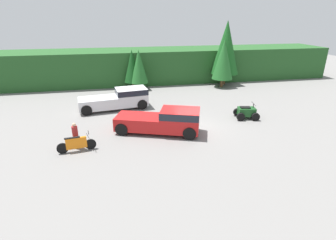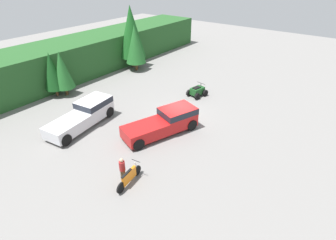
% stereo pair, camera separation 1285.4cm
% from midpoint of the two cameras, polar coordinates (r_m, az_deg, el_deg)
% --- Properties ---
extents(ground_plane, '(80.00, 80.00, 0.00)m').
position_cam_midpoint_polar(ground_plane, '(20.00, -13.89, 1.12)').
color(ground_plane, slate).
extents(hillside_backdrop, '(44.00, 6.00, 3.94)m').
position_cam_midpoint_polar(hillside_backdrop, '(32.72, -33.35, 12.39)').
color(hillside_backdrop, '#235123').
rests_on(hillside_backdrop, ground_plane).
extents(tree_left, '(1.92, 1.92, 4.36)m').
position_cam_midpoint_polar(tree_left, '(28.30, -37.23, 10.22)').
color(tree_left, brown).
rests_on(tree_left, ground_plane).
extents(tree_mid_left, '(1.95, 1.95, 4.42)m').
position_cam_midpoint_polar(tree_mid_left, '(27.93, -35.55, 10.64)').
color(tree_mid_left, brown).
rests_on(tree_mid_left, ground_plane).
extents(tree_mid_right, '(2.39, 2.39, 5.44)m').
position_cam_midpoint_polar(tree_mid_right, '(31.23, -18.86, 17.42)').
color(tree_mid_right, brown).
rests_on(tree_mid_right, ground_plane).
extents(tree_right, '(3.25, 3.25, 7.39)m').
position_cam_midpoint_polar(tree_right, '(32.45, -19.48, 19.86)').
color(tree_right, brown).
rests_on(tree_right, ground_plane).
extents(pickup_truck_red, '(6.23, 3.83, 1.78)m').
position_cam_midpoint_polar(pickup_truck_red, '(18.27, -18.76, 0.77)').
color(pickup_truck_red, red).
rests_on(pickup_truck_red, ground_plane).
extents(pickup_truck_second, '(6.18, 2.81, 1.78)m').
position_cam_midpoint_polar(pickup_truck_second, '(22.18, -34.22, 2.22)').
color(pickup_truck_second, silver).
rests_on(pickup_truck_second, ground_plane).
extents(dirt_bike, '(2.32, 0.63, 1.19)m').
position_cam_midpoint_polar(dirt_bike, '(15.30, -32.42, -11.53)').
color(dirt_bike, black).
rests_on(dirt_bike, ground_plane).
extents(quad_atv, '(2.05, 1.63, 1.26)m').
position_cam_midpoint_polar(quad_atv, '(23.52, -6.94, 7.78)').
color(quad_atv, black).
rests_on(quad_atv, ground_plane).
extents(rider_person, '(0.36, 0.37, 1.72)m').
position_cam_midpoint_polar(rider_person, '(15.39, -33.77, -9.62)').
color(rider_person, brown).
rests_on(rider_person, ground_plane).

